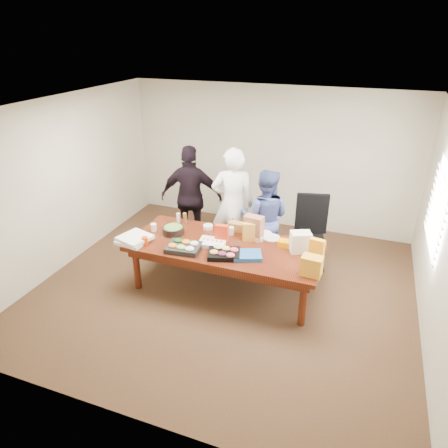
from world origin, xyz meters
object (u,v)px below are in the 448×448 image
at_px(person_right, 265,218).
at_px(salad_bowl, 173,230).
at_px(conference_table, 225,267).
at_px(office_chair, 307,238).
at_px(person_center, 233,205).
at_px(sheet_cake, 213,243).

bearing_deg(person_right, salad_bowl, 28.83).
bearing_deg(conference_table, office_chair, 40.46).
height_order(person_center, person_right, person_center).
bearing_deg(office_chair, person_right, 164.84).
distance_m(person_right, sheet_cake, 1.12).
height_order(office_chair, salad_bowl, office_chair).
bearing_deg(person_right, sheet_cake, 56.23).
relative_size(office_chair, salad_bowl, 3.63).
height_order(conference_table, salad_bowl, salad_bowl).
bearing_deg(office_chair, person_center, 163.58).
xyz_separation_m(conference_table, salad_bowl, (-0.87, 0.07, 0.43)).
xyz_separation_m(office_chair, sheet_cake, (-1.23, -0.96, 0.18)).
relative_size(person_center, sheet_cake, 5.03).
bearing_deg(sheet_cake, salad_bowl, 161.88).
distance_m(person_right, salad_bowl, 1.49).
bearing_deg(salad_bowl, office_chair, 23.25).
bearing_deg(conference_table, salad_bowl, 175.34).
relative_size(person_center, salad_bowl, 5.79).
xyz_separation_m(person_center, salad_bowl, (-0.65, -0.90, -0.16)).
distance_m(conference_table, salad_bowl, 0.98).
xyz_separation_m(conference_table, person_center, (-0.22, 0.97, 0.59)).
height_order(sheet_cake, salad_bowl, salad_bowl).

